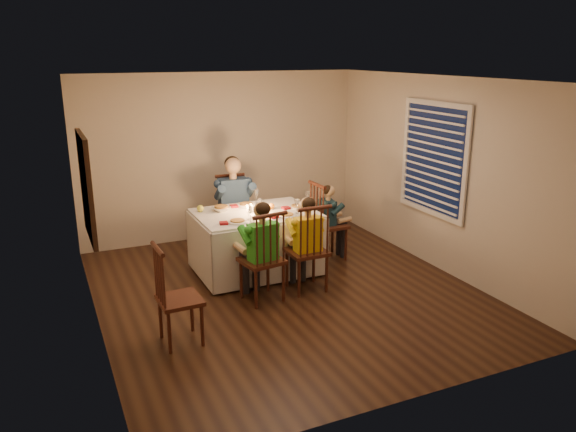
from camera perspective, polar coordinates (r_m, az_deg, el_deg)
name	(u,v)px	position (r m, az deg, el deg)	size (l,w,h in m)	color
ground	(287,292)	(7.10, -0.10, -7.70)	(5.00, 5.00, 0.00)	black
wall_left	(88,213)	(6.13, -19.65, 0.31)	(0.02, 5.00, 2.60)	beige
wall_right	(439,175)	(7.84, 15.11, 4.08)	(0.02, 5.00, 2.60)	beige
wall_back	(222,156)	(8.96, -6.71, 6.03)	(4.50, 0.02, 2.60)	beige
ceiling	(287,79)	(6.48, -0.11, 13.77)	(5.00, 5.00, 0.00)	white
dining_table	(256,229)	(7.55, -3.28, -1.37)	(1.61, 1.17, 0.81)	silver
chair_adult	(235,250)	(8.55, -5.36, -3.48)	(0.47, 0.45, 1.14)	#36160E
chair_near_left	(262,299)	(6.90, -2.61, -8.46)	(0.47, 0.45, 1.14)	#36160E
chair_near_right	(306,289)	(7.18, 1.87, -7.42)	(0.47, 0.45, 1.14)	#36160E
chair_end	(328,258)	(8.22, 4.09, -4.27)	(0.47, 0.45, 1.14)	#36160E
chair_extra	(182,342)	(6.07, -10.70, -12.42)	(0.44, 0.42, 1.08)	#36160E
adult	(235,250)	(8.55, -5.36, -3.48)	(0.56, 0.51, 1.43)	navy
child_green	(262,299)	(6.90, -2.61, -8.46)	(0.45, 0.41, 1.23)	green
child_yellow	(306,289)	(7.18, 1.87, -7.42)	(0.43, 0.40, 1.21)	yellow
child_teal	(328,258)	(8.22, 4.09, -4.27)	(0.37, 0.34, 1.09)	#17303A
setting_adult	(246,205)	(7.80, -4.26, 1.13)	(0.26, 0.26, 0.02)	white
setting_green	(238,222)	(7.05, -5.15, -0.58)	(0.26, 0.26, 0.02)	white
setting_yellow	(286,215)	(7.29, -0.16, 0.06)	(0.26, 0.26, 0.02)	white
setting_teal	(298,207)	(7.69, 1.00, 0.94)	(0.26, 0.26, 0.02)	white
candle_left	(251,209)	(7.44, -3.80, 0.69)	(0.06, 0.06, 0.10)	silver
candle_right	(263,208)	(7.50, -2.52, 0.85)	(0.06, 0.06, 0.10)	silver
squash	(200,208)	(7.57, -8.90, 0.76)	(0.09, 0.09, 0.09)	#FFF943
orange_fruit	(272,206)	(7.61, -1.67, 1.00)	(0.08, 0.08, 0.08)	orange
serving_bowl	(221,209)	(7.57, -6.79, 0.73)	(0.23, 0.23, 0.06)	white
wall_mirror	(87,187)	(6.38, -19.78, 2.76)	(0.06, 0.95, 1.15)	black
window_blinds	(433,159)	(7.85, 14.51, 5.63)	(0.07, 1.34, 1.54)	black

